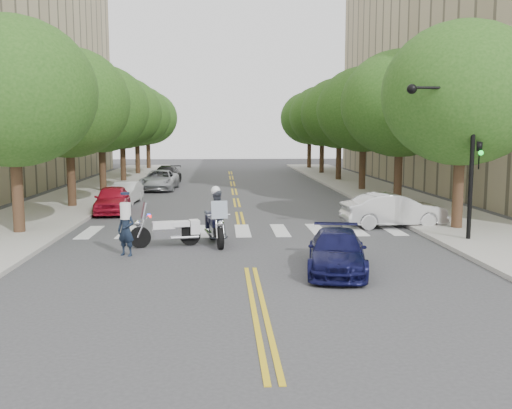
{
  "coord_description": "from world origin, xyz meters",
  "views": [
    {
      "loc": [
        -0.82,
        -16.61,
        4.04
      ],
      "look_at": [
        0.46,
        4.87,
        1.3
      ],
      "focal_mm": 40.0,
      "sensor_mm": 36.0,
      "label": 1
    }
  ],
  "objects": [
    {
      "name": "tree_l_4",
      "position": [
        -8.8,
        38.0,
        5.55
      ],
      "size": [
        6.4,
        6.4,
        8.45
      ],
      "color": "#382316",
      "rests_on": "ground"
    },
    {
      "name": "parked_car_a",
      "position": [
        -6.3,
        12.0,
        0.7
      ],
      "size": [
        2.04,
        4.23,
        1.39
      ],
      "primitive_type": "imported",
      "rotation": [
        0.0,
        0.0,
        0.1
      ],
      "color": "#B8132C",
      "rests_on": "ground"
    },
    {
      "name": "tree_r_2",
      "position": [
        8.8,
        22.0,
        5.55
      ],
      "size": [
        6.4,
        6.4,
        8.45
      ],
      "color": "#382316",
      "rests_on": "ground"
    },
    {
      "name": "tree_r_4",
      "position": [
        8.8,
        38.0,
        5.55
      ],
      "size": [
        6.4,
        6.4,
        8.45
      ],
      "color": "#382316",
      "rests_on": "ground"
    },
    {
      "name": "sidewalk_right",
      "position": [
        9.5,
        22.0,
        0.07
      ],
      "size": [
        5.0,
        60.0,
        0.15
      ],
      "primitive_type": "cube",
      "color": "#9E9991",
      "rests_on": "ground"
    },
    {
      "name": "tree_l_2",
      "position": [
        -8.8,
        22.0,
        5.55
      ],
      "size": [
        6.4,
        6.4,
        8.45
      ],
      "color": "#382316",
      "rests_on": "ground"
    },
    {
      "name": "tree_r_3",
      "position": [
        8.8,
        30.0,
        5.55
      ],
      "size": [
        6.4,
        6.4,
        8.45
      ],
      "color": "#382316",
      "rests_on": "ground"
    },
    {
      "name": "motorcycle_police",
      "position": [
        -1.07,
        3.86,
        0.94
      ],
      "size": [
        0.97,
        2.59,
        2.12
      ],
      "rotation": [
        0.0,
        0.0,
        3.3
      ],
      "color": "black",
      "rests_on": "ground"
    },
    {
      "name": "officer_standing",
      "position": [
        -3.98,
        2.0,
        0.84
      ],
      "size": [
        0.73,
        0.64,
        1.69
      ],
      "primitive_type": "imported",
      "rotation": [
        0.0,
        0.0,
        -0.47
      ],
      "color": "black",
      "rests_on": "ground"
    },
    {
      "name": "tree_r_0",
      "position": [
        8.8,
        6.0,
        5.55
      ],
      "size": [
        6.4,
        6.4,
        8.45
      ],
      "color": "#382316",
      "rests_on": "ground"
    },
    {
      "name": "traffic_signal_pole",
      "position": [
        7.72,
        3.5,
        3.72
      ],
      "size": [
        2.82,
        0.42,
        6.0
      ],
      "color": "black",
      "rests_on": "ground"
    },
    {
      "name": "tree_r_1",
      "position": [
        8.8,
        14.0,
        5.55
      ],
      "size": [
        6.4,
        6.4,
        8.45
      ],
      "color": "#382316",
      "rests_on": "ground"
    },
    {
      "name": "parked_car_e",
      "position": [
        -5.51,
        30.35,
        0.6
      ],
      "size": [
        1.64,
        3.59,
        1.19
      ],
      "primitive_type": "imported",
      "rotation": [
        0.0,
        0.0,
        -0.07
      ],
      "color": "#AFAFB5",
      "rests_on": "ground"
    },
    {
      "name": "tree_r_5",
      "position": [
        8.8,
        46.0,
        5.55
      ],
      "size": [
        6.4,
        6.4,
        8.45
      ],
      "color": "#382316",
      "rests_on": "ground"
    },
    {
      "name": "parked_car_b",
      "position": [
        -6.3,
        15.93,
        0.61
      ],
      "size": [
        1.56,
        3.78,
        1.22
      ],
      "primitive_type": "imported",
      "rotation": [
        0.0,
        0.0,
        -0.07
      ],
      "color": "silver",
      "rests_on": "ground"
    },
    {
      "name": "sedan_blue",
      "position": [
        2.5,
        -0.5,
        0.59
      ],
      "size": [
        2.34,
        4.29,
        1.18
      ],
      "primitive_type": "imported",
      "rotation": [
        0.0,
        0.0,
        -0.18
      ],
      "color": "#0D0F39",
      "rests_on": "ground"
    },
    {
      "name": "ground",
      "position": [
        0.0,
        0.0,
        0.0
      ],
      "size": [
        140.0,
        140.0,
        0.0
      ],
      "primitive_type": "plane",
      "color": "#38383A",
      "rests_on": "ground"
    },
    {
      "name": "tree_l_3",
      "position": [
        -8.8,
        30.0,
        5.55
      ],
      "size": [
        6.4,
        6.4,
        8.45
      ],
      "color": "#382316",
      "rests_on": "ground"
    },
    {
      "name": "sidewalk_left",
      "position": [
        -9.5,
        22.0,
        0.07
      ],
      "size": [
        5.0,
        60.0,
        0.15
      ],
      "primitive_type": "cube",
      "color": "#9E9991",
      "rests_on": "ground"
    },
    {
      "name": "tree_l_1",
      "position": [
        -8.8,
        14.0,
        5.55
      ],
      "size": [
        6.4,
        6.4,
        8.45
      ],
      "color": "#382316",
      "rests_on": "ground"
    },
    {
      "name": "parked_car_d",
      "position": [
        -5.21,
        28.22,
        0.69
      ],
      "size": [
        2.33,
        4.88,
        1.37
      ],
      "primitive_type": "imported",
      "rotation": [
        0.0,
        0.0,
        -0.09
      ],
      "color": "black",
      "rests_on": "ground"
    },
    {
      "name": "parked_car_c",
      "position": [
        -5.2,
        23.5,
        0.7
      ],
      "size": [
        2.51,
        5.11,
        1.39
      ],
      "primitive_type": "imported",
      "rotation": [
        0.0,
        0.0,
        -0.04
      ],
      "color": "#A6A8AE",
      "rests_on": "ground"
    },
    {
      "name": "tree_l_5",
      "position": [
        -8.8,
        46.0,
        5.55
      ],
      "size": [
        6.4,
        6.4,
        8.45
      ],
      "color": "#382316",
      "rests_on": "ground"
    },
    {
      "name": "tree_l_0",
      "position": [
        -8.8,
        6.0,
        5.55
      ],
      "size": [
        6.4,
        6.4,
        8.45
      ],
      "color": "#382316",
      "rests_on": "ground"
    },
    {
      "name": "motorcycle_parked",
      "position": [
        -2.63,
        3.5,
        0.57
      ],
      "size": [
        2.49,
        0.96,
        1.62
      ],
      "rotation": [
        0.0,
        0.0,
        1.8
      ],
      "color": "black",
      "rests_on": "ground"
    },
    {
      "name": "convertible",
      "position": [
        6.5,
        7.12,
        0.73
      ],
      "size": [
        4.51,
        1.85,
        1.45
      ],
      "primitive_type": "imported",
      "rotation": [
        0.0,
        0.0,
        1.64
      ],
      "color": "silver",
      "rests_on": "ground"
    }
  ]
}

